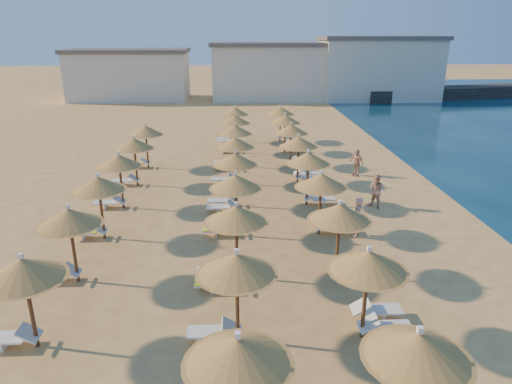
{
  "coord_description": "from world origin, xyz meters",
  "views": [
    {
      "loc": [
        -1.87,
        -16.91,
        8.72
      ],
      "look_at": [
        -0.9,
        4.0,
        1.3
      ],
      "focal_mm": 32.0,
      "sensor_mm": 36.0,
      "label": 1
    }
  ],
  "objects_px": {
    "parasol_row_east": "(314,169)",
    "beachgoer_b": "(376,192)",
    "jetty": "(464,92)",
    "parasol_row_west": "(236,171)",
    "beachgoer_c": "(356,162)",
    "beachgoer_a": "(357,217)"
  },
  "relations": [
    {
      "from": "parasol_row_east",
      "to": "beachgoer_a",
      "type": "xyz_separation_m",
      "value": [
        1.62,
        -2.18,
        -1.59
      ]
    },
    {
      "from": "jetty",
      "to": "parasol_row_east",
      "type": "height_order",
      "value": "parasol_row_east"
    },
    {
      "from": "beachgoer_c",
      "to": "beachgoer_a",
      "type": "bearing_deg",
      "value": -47.77
    },
    {
      "from": "jetty",
      "to": "parasol_row_east",
      "type": "distance_m",
      "value": 50.16
    },
    {
      "from": "beachgoer_c",
      "to": "beachgoer_b",
      "type": "distance_m",
      "value": 5.66
    },
    {
      "from": "parasol_row_east",
      "to": "beachgoer_c",
      "type": "distance_m",
      "value": 8.07
    },
    {
      "from": "parasol_row_east",
      "to": "beachgoer_c",
      "type": "relative_size",
      "value": 20.54
    },
    {
      "from": "parasol_row_east",
      "to": "beachgoer_b",
      "type": "bearing_deg",
      "value": 19.32
    },
    {
      "from": "parasol_row_west",
      "to": "beachgoer_a",
      "type": "distance_m",
      "value": 5.99
    },
    {
      "from": "jetty",
      "to": "beachgoer_b",
      "type": "xyz_separation_m",
      "value": [
        -24.32,
        -40.48,
        0.15
      ]
    },
    {
      "from": "beachgoer_c",
      "to": "parasol_row_west",
      "type": "bearing_deg",
      "value": -81.63
    },
    {
      "from": "beachgoer_b",
      "to": "jetty",
      "type": "bearing_deg",
      "value": 109.06
    },
    {
      "from": "beachgoer_a",
      "to": "parasol_row_east",
      "type": "bearing_deg",
      "value": -119.77
    },
    {
      "from": "jetty",
      "to": "beachgoer_b",
      "type": "bearing_deg",
      "value": -133.45
    },
    {
      "from": "jetty",
      "to": "parasol_row_west",
      "type": "height_order",
      "value": "parasol_row_west"
    },
    {
      "from": "parasol_row_west",
      "to": "beachgoer_c",
      "type": "distance_m",
      "value": 10.4
    },
    {
      "from": "jetty",
      "to": "parasol_row_east",
      "type": "relative_size",
      "value": 0.84
    },
    {
      "from": "parasol_row_west",
      "to": "jetty",
      "type": "bearing_deg",
      "value": 52.9
    },
    {
      "from": "parasol_row_east",
      "to": "jetty",
      "type": "bearing_deg",
      "value": 56.3
    },
    {
      "from": "beachgoer_a",
      "to": "beachgoer_b",
      "type": "height_order",
      "value": "beachgoer_a"
    },
    {
      "from": "jetty",
      "to": "beachgoer_a",
      "type": "height_order",
      "value": "beachgoer_a"
    },
    {
      "from": "parasol_row_east",
      "to": "beachgoer_a",
      "type": "relative_size",
      "value": 19.36
    }
  ]
}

